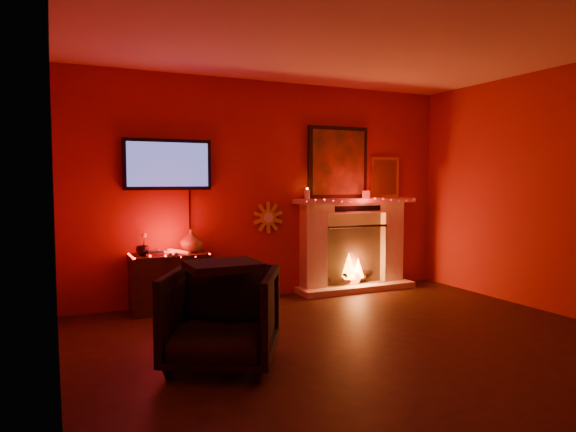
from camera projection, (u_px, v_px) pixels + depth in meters
name	position (u px, v px, depth m)	size (l,w,h in m)	color
room	(390.00, 195.00, 4.20)	(5.00, 5.00, 5.00)	black
fireplace	(353.00, 236.00, 6.89)	(1.72, 0.40, 2.18)	beige
tv	(168.00, 165.00, 5.86)	(1.00, 0.07, 1.24)	black
sunburst_clock	(268.00, 218.00, 6.45)	(0.40, 0.03, 0.40)	gold
console_table	(171.00, 279.00, 5.76)	(0.85, 0.50, 0.91)	black
armchair	(222.00, 317.00, 4.05)	(0.83, 0.86, 0.78)	black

